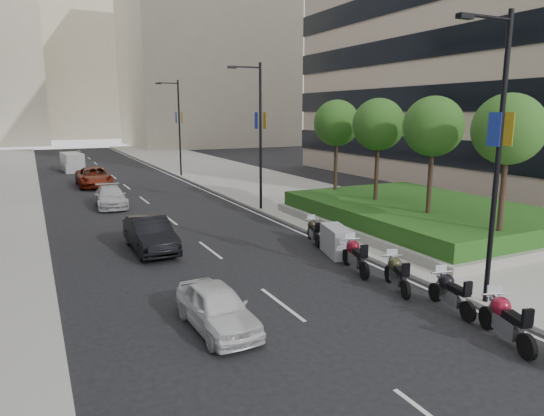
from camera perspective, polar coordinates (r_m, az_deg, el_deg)
ground at (r=13.76m, az=15.00°, el=-15.52°), size 160.00×160.00×0.00m
sidewalk_right at (r=43.19m, az=-2.42°, el=3.19°), size 10.00×100.00×0.15m
lane_edge at (r=41.36m, az=-9.15°, el=2.60°), size 0.12×100.00×0.01m
lane_centre at (r=40.15m, az=-16.25°, el=2.04°), size 0.12×100.00×0.01m
building_cream_right at (r=94.86m, az=-7.89°, el=18.33°), size 28.00×24.00×36.00m
building_cream_centre at (r=130.15m, az=-22.59°, el=16.09°), size 30.00×24.00×38.00m
planter at (r=27.09m, az=17.08°, el=-1.54°), size 10.00×14.00×0.40m
hedge at (r=26.97m, az=17.16°, el=-0.30°), size 9.40×13.40×0.80m
tree_0 at (r=21.34m, az=26.05°, el=8.28°), size 2.80×2.80×6.30m
tree_1 at (r=24.00m, az=18.44°, el=9.04°), size 2.80×2.80×6.30m
tree_2 at (r=27.00m, az=12.41°, el=9.53°), size 2.80×2.80×6.30m
tree_3 at (r=30.22m, az=7.62°, el=9.84°), size 2.80×2.80×6.30m
lamp_post_0 at (r=16.08m, az=24.80°, el=6.50°), size 2.34×0.45×9.00m
lamp_post_1 at (r=29.85m, az=-1.64°, el=9.23°), size 2.34×0.45×9.00m
lamp_post_2 at (r=46.80m, az=-11.04°, el=9.75°), size 2.34×0.45×9.00m
motorcycle_1 at (r=14.68m, az=25.79°, el=-11.79°), size 1.01×2.33×1.20m
motorcycle_2 at (r=16.27m, az=20.26°, el=-9.29°), size 0.75×2.23×1.12m
motorcycle_3 at (r=17.54m, az=14.47°, el=-7.46°), size 0.98×2.14×1.11m
motorcycle_4 at (r=19.10m, az=9.76°, el=-5.57°), size 0.88×2.37×1.20m
motorcycle_5 at (r=21.12m, az=7.56°, el=-3.90°), size 1.33×2.22×1.26m
motorcycle_6 at (r=22.97m, az=4.92°, el=-2.75°), size 0.88×2.09×1.07m
car_a at (r=14.17m, az=-6.51°, el=-11.54°), size 1.67×3.82×1.28m
car_b at (r=22.30m, az=-14.13°, el=-3.00°), size 1.67×4.61×1.51m
car_c at (r=33.33m, az=-18.45°, el=1.26°), size 2.12×4.69×1.33m
car_d at (r=43.08m, az=-20.22°, el=3.45°), size 2.68×5.72×1.58m
delivery_van at (r=54.84m, az=-22.41°, el=4.92°), size 2.10×4.66×1.90m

